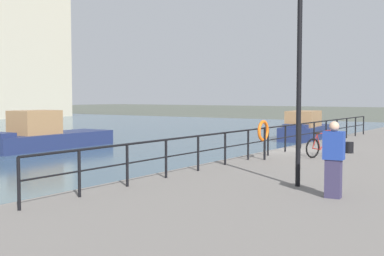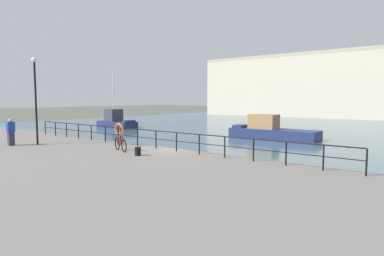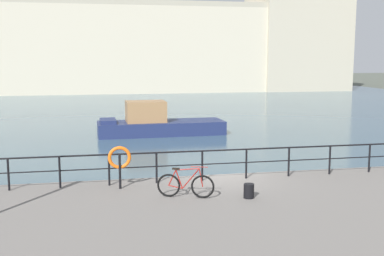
{
  "view_description": "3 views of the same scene",
  "coord_description": "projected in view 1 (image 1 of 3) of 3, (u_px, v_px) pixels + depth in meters",
  "views": [
    {
      "loc": [
        -19.76,
        -9.08,
        3.02
      ],
      "look_at": [
        -0.43,
        4.05,
        1.54
      ],
      "focal_mm": 47.55,
      "sensor_mm": 36.0,
      "label": 1
    },
    {
      "loc": [
        12.84,
        -14.58,
        3.71
      ],
      "look_at": [
        -0.46,
        2.21,
        1.8
      ],
      "focal_mm": 31.11,
      "sensor_mm": 36.0,
      "label": 2
    },
    {
      "loc": [
        -4.32,
        -16.57,
        5.04
      ],
      "look_at": [
        -0.09,
        4.68,
        1.81
      ],
      "focal_mm": 44.89,
      "sensor_mm": 36.0,
      "label": 3
    }
  ],
  "objects": [
    {
      "name": "moored_green_narrowboat",
      "position": [
        305.0,
        128.0,
        35.17
      ],
      "size": [
        6.63,
        2.98,
        1.98
      ],
      "rotation": [
        0.0,
        0.0,
        3.27
      ],
      "color": "navy",
      "rests_on": "water_basin"
    },
    {
      "name": "mooring_bollard",
      "position": [
        349.0,
        147.0,
        19.94
      ],
      "size": [
        0.32,
        0.32,
        0.44
      ],
      "primitive_type": "cylinder",
      "color": "black",
      "rests_on": "quay_promenade"
    },
    {
      "name": "ground_plane",
      "position": [
        276.0,
        167.0,
        21.6
      ],
      "size": [
        240.0,
        240.0,
        0.0
      ],
      "primitive_type": "plane",
      "color": "#4C5147"
    },
    {
      "name": "quay_lamp_post",
      "position": [
        299.0,
        47.0,
        12.41
      ],
      "size": [
        0.32,
        0.32,
        5.5
      ],
      "color": "black",
      "rests_on": "quay_promenade"
    },
    {
      "name": "quay_railing",
      "position": [
        277.0,
        135.0,
        19.76
      ],
      "size": [
        23.92,
        0.07,
        1.08
      ],
      "color": "black",
      "rests_on": "quay_promenade"
    },
    {
      "name": "life_ring_stand",
      "position": [
        263.0,
        132.0,
        17.82
      ],
      "size": [
        0.75,
        0.16,
        1.4
      ],
      "color": "black",
      "rests_on": "quay_promenade"
    },
    {
      "name": "parked_bicycle",
      "position": [
        322.0,
        147.0,
        18.62
      ],
      "size": [
        1.69,
        0.64,
        0.98
      ],
      "rotation": [
        0.0,
        0.0,
        -0.34
      ],
      "color": "black",
      "rests_on": "quay_promenade"
    },
    {
      "name": "standing_person",
      "position": [
        334.0,
        159.0,
        11.13
      ],
      "size": [
        0.32,
        0.47,
        1.69
      ],
      "rotation": [
        0.0,
        0.0,
        3.25
      ],
      "color": "#332D4C",
      "rests_on": "quay_promenade"
    },
    {
      "name": "moored_white_yacht",
      "position": [
        45.0,
        136.0,
        29.02
      ],
      "size": [
        8.21,
        2.76,
        2.2
      ],
      "rotation": [
        0.0,
        0.0,
        3.17
      ],
      "color": "navy",
      "rests_on": "water_basin"
    }
  ]
}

